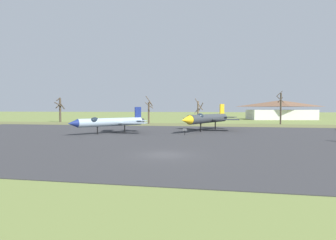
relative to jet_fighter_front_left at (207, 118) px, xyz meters
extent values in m
plane|color=olive|center=(-2.73, -26.13, -2.36)|extent=(600.00, 600.00, 0.00)
cube|color=#333335|center=(-2.73, -11.78, -2.33)|extent=(101.40, 47.84, 0.05)
cube|color=brown|center=(-2.73, 18.14, -2.33)|extent=(161.40, 12.00, 0.06)
cylinder|color=#33383D|center=(0.27, 0.61, -0.05)|extent=(7.16, 13.42, 1.61)
cone|color=yellow|center=(-3.09, -6.94, -0.05)|extent=(2.39, 2.93, 1.48)
cylinder|color=black|center=(3.24, 7.29, -0.05)|extent=(1.39, 1.27, 1.13)
ellipsoid|color=#19232D|center=(-1.10, -2.47, 0.40)|extent=(1.27, 2.39, 1.20)
cube|color=#33383D|center=(-2.17, 2.69, -0.17)|extent=(5.11, 5.20, 0.15)
cube|color=#33383D|center=(3.45, 0.19, -0.17)|extent=(4.59, 2.85, 0.15)
cube|color=yellow|center=(2.83, 6.36, 1.73)|extent=(0.98, 1.88, 1.95)
cube|color=#33383D|center=(1.35, 6.95, 0.08)|extent=(2.93, 2.41, 0.15)
cube|color=#33383D|center=(4.26, 5.66, 0.08)|extent=(2.93, 2.41, 0.15)
cylinder|color=black|center=(-0.98, -2.20, -1.60)|extent=(0.22, 0.22, 1.51)
cylinder|color=black|center=(1.52, 3.42, -1.60)|extent=(0.22, 0.22, 1.51)
cylinder|color=black|center=(-3.10, -8.25, -2.01)|extent=(0.08, 0.08, 0.70)
cube|color=white|center=(-3.10, -8.25, -1.50)|extent=(0.63, 0.26, 0.37)
cylinder|color=#8EA3B2|center=(-15.38, -7.55, -0.43)|extent=(8.17, 10.04, 1.34)
cone|color=navy|center=(-19.39, -12.76, -0.43)|extent=(1.89, 1.94, 1.24)
cylinder|color=black|center=(-11.66, -2.73, -0.43)|extent=(1.20, 1.16, 0.94)
ellipsoid|color=#19232D|center=(-17.22, -9.95, -0.06)|extent=(1.06, 2.00, 1.00)
cube|color=#8EA3B2|center=(-16.53, -4.12, -0.53)|extent=(3.14, 5.02, 0.13)
cube|color=#8EA3B2|center=(-11.77, -7.80, -0.53)|extent=(4.73, 2.03, 0.13)
cube|color=navy|center=(-12.10, -3.30, 1.16)|extent=(0.92, 1.13, 1.85)
cube|color=#8EA3B2|center=(-13.13, -2.73, -0.33)|extent=(2.18, 2.08, 0.13)
cube|color=#8EA3B2|center=(-11.29, -4.15, -0.33)|extent=(2.18, 2.08, 0.13)
cylinder|color=black|center=(-16.94, -9.58, -1.73)|extent=(0.18, 0.18, 1.25)
cylinder|color=black|center=(-13.82, -5.53, -1.73)|extent=(0.18, 0.18, 1.25)
cylinder|color=#42382D|center=(-45.65, 25.48, 1.31)|extent=(0.62, 0.62, 7.34)
cylinder|color=#42382D|center=(-46.48, 25.78, 2.62)|extent=(0.95, 1.94, 1.64)
cylinder|color=#42382D|center=(-46.32, 25.68, 4.72)|extent=(0.74, 1.57, 1.24)
cylinder|color=#42382D|center=(-45.63, 24.38, 3.14)|extent=(2.35, 0.37, 1.34)
cylinder|color=#42382D|center=(-44.79, 25.34, 2.51)|extent=(0.62, 1.98, 1.86)
cylinder|color=brown|center=(-16.43, 21.21, 0.58)|extent=(0.47, 0.47, 5.86)
cylinder|color=brown|center=(-16.26, 20.49, 4.10)|extent=(1.64, 0.58, 2.24)
cylinder|color=brown|center=(-15.77, 20.89, 3.09)|extent=(0.89, 1.54, 1.40)
cylinder|color=brown|center=(-16.11, 20.22, 2.66)|extent=(2.15, 0.88, 1.67)
cylinder|color=brown|center=(-3.14, 22.37, 0.71)|extent=(0.44, 0.44, 6.14)
cylinder|color=brown|center=(-3.41, 21.91, 3.68)|extent=(1.15, 0.78, 1.67)
cylinder|color=brown|center=(-2.51, 21.79, 2.27)|extent=(1.42, 1.50, 1.83)
cylinder|color=brown|center=(-2.52, 23.06, 2.10)|extent=(1.67, 1.55, 2.68)
cylinder|color=brown|center=(-3.62, 22.79, 1.11)|extent=(1.07, 1.18, 1.34)
cylinder|color=#42382D|center=(18.42, 25.27, 1.77)|extent=(0.42, 0.42, 8.26)
cylinder|color=#42382D|center=(18.38, 25.87, 4.08)|extent=(1.36, 0.28, 1.43)
cylinder|color=#42382D|center=(18.04, 24.46, 4.24)|extent=(1.78, 0.95, 1.76)
cylinder|color=#42382D|center=(18.23, 25.98, 5.82)|extent=(1.56, 0.55, 1.40)
cube|color=silver|center=(25.75, 58.84, -0.51)|extent=(24.79, 15.53, 3.70)
pyramid|color=brown|center=(25.75, 58.84, 3.76)|extent=(26.03, 16.30, 2.42)
camera|label=1|loc=(1.73, -49.21, 1.79)|focal=28.49mm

